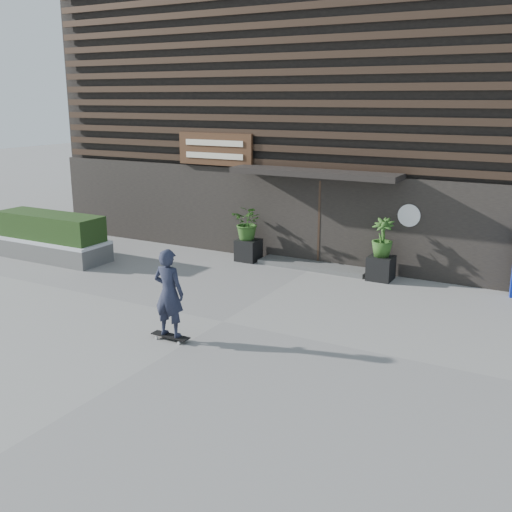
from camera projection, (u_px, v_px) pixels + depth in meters
The scene contains 11 objects.
ground at pixel (223, 321), 12.29m from camera, with size 80.00×80.00×0.00m, color gray.
entrance_step at pixel (314, 265), 16.17m from camera, with size 3.00×0.80×0.12m, color #50504E.
planter_pot_left at pixel (248, 250), 16.83m from camera, with size 0.60×0.60×0.60m, color black.
bamboo_left at pixel (248, 223), 16.63m from camera, with size 0.86×0.75×0.96m, color #2D591E.
planter_pot_right at pixel (381, 268), 15.05m from camera, with size 0.60×0.60×0.60m, color black.
bamboo_right at pixel (382, 238), 14.86m from camera, with size 0.54×0.54×0.96m, color #2D591E.
raised_bed at pixel (52, 249), 17.09m from camera, with size 3.50×1.20×0.50m, color #52514F.
snow_layer at pixel (51, 240), 17.02m from camera, with size 3.50×1.20×0.08m, color silver.
hedge at pixel (50, 226), 16.92m from camera, with size 3.30×1.00×0.70m, color #1C3513.
building at pixel (383, 111), 19.71m from camera, with size 18.00×11.00×8.00m.
skateboarder at pixel (169, 293), 11.12m from camera, with size 0.78×0.43×1.77m.
Camera 1 is at (6.18, -9.78, 4.41)m, focal length 42.41 mm.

